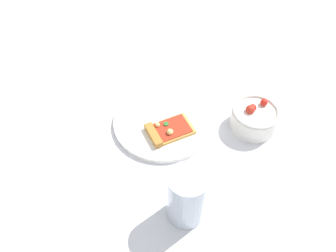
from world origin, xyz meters
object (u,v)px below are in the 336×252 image
object	(u,v)px
plate	(163,121)
paper_napkin	(82,90)
pizza_slice_main	(166,131)
salad_bowl	(254,118)
soda_glass	(187,197)

from	to	relation	value
plate	paper_napkin	world-z (taller)	plate
pizza_slice_main	plate	bearing A→B (deg)	-75.67
pizza_slice_main	salad_bowl	world-z (taller)	salad_bowl
pizza_slice_main	paper_napkin	bearing A→B (deg)	-31.22
pizza_slice_main	soda_glass	xyz separation A→B (m)	(-0.05, 0.21, 0.05)
salad_bowl	paper_napkin	xyz separation A→B (m)	(0.48, -0.11, -0.03)
plate	pizza_slice_main	bearing A→B (deg)	104.33
salad_bowl	paper_napkin	distance (m)	0.49
pizza_slice_main	paper_napkin	size ratio (longest dim) A/B	0.98
soda_glass	plate	bearing A→B (deg)	-75.65
plate	salad_bowl	xyz separation A→B (m)	(-0.23, -0.00, 0.02)
plate	soda_glass	world-z (taller)	soda_glass
plate	soda_glass	xyz separation A→B (m)	(-0.06, 0.25, 0.06)
plate	paper_napkin	xyz separation A→B (m)	(0.24, -0.11, -0.01)
salad_bowl	paper_napkin	world-z (taller)	salad_bowl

